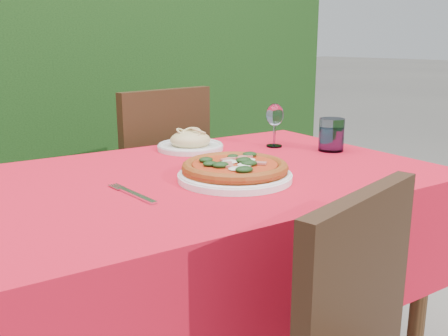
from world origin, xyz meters
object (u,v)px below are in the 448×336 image
pizza_plate (235,170)px  wine_glass (275,117)px  chair_far (153,183)px  water_glass (331,136)px  pasta_plate (190,143)px  fork (137,195)px

pizza_plate → wine_glass: size_ratio=2.09×
chair_far → water_glass: chair_far is taller
chair_far → pasta_plate: size_ratio=4.13×
chair_far → fork: (-0.40, -0.78, 0.22)m
chair_far → fork: size_ratio=4.33×
chair_far → water_glass: (0.36, -0.65, 0.26)m
chair_far → pizza_plate: chair_far is taller
chair_far → wine_glass: 0.64m
chair_far → water_glass: 0.79m
chair_far → pasta_plate: chair_far is taller
wine_glass → fork: size_ratio=0.71×
pasta_plate → fork: (-0.37, -0.40, -0.02)m
chair_far → pasta_plate: (-0.03, -0.38, 0.24)m
chair_far → wine_glass: (0.24, -0.50, 0.32)m
chair_far → water_glass: size_ratio=8.43×
pasta_plate → chair_far: bearing=85.5°
wine_glass → fork: wine_glass is taller
pizza_plate → pasta_plate: pasta_plate is taller
pizza_plate → wine_glass: 0.47m
fork → chair_far: bearing=55.8°
chair_far → wine_glass: bearing=105.2°
pasta_plate → water_glass: (0.39, -0.28, 0.03)m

